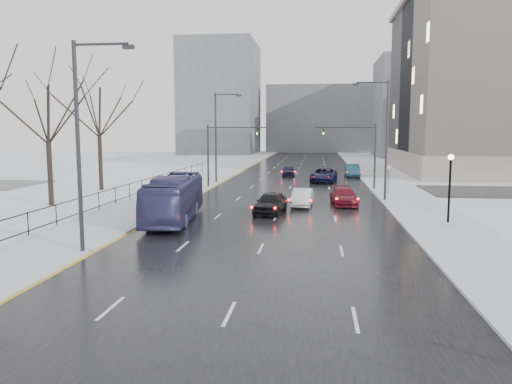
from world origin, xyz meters
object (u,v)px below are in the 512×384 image
at_px(sedan_center_far, 289,171).
at_px(no_uturn_sign, 389,170).
at_px(streetlight_r_mid, 384,134).
at_px(lamppost_r_mid, 450,178).
at_px(tree_park_d, 52,207).
at_px(tree_park_e, 102,191).
at_px(sedan_right_cross, 324,175).
at_px(streetlight_l_far, 218,133).
at_px(mast_signal_left, 218,148).
at_px(sedan_right_distant, 352,170).
at_px(bus, 174,198).
at_px(mast_signal_right, 364,149).
at_px(sedan_right_far, 344,196).
at_px(sedan_right_near, 302,198).
at_px(streetlight_l_near, 82,137).
at_px(sedan_center_near, 271,203).

bearing_deg(sedan_center_far, no_uturn_sign, -63.00).
xyz_separation_m(streetlight_r_mid, lamppost_r_mid, (2.83, -10.00, -2.67)).
distance_m(tree_park_d, sedan_center_far, 32.61).
xyz_separation_m(tree_park_e, no_uturn_sign, (27.40, 0.00, 2.30)).
bearing_deg(sedan_right_cross, tree_park_d, -127.85).
relative_size(streetlight_l_far, no_uturn_sign, 3.70).
relative_size(streetlight_r_mid, no_uturn_sign, 3.70).
bearing_deg(mast_signal_left, lamppost_r_mid, -44.48).
bearing_deg(streetlight_l_far, sedan_right_distant, 33.46).
xyz_separation_m(streetlight_l_far, bus, (1.64, -22.76, -4.12)).
bearing_deg(mast_signal_right, bus, -126.45).
relative_size(bus, sedan_right_far, 2.24).
distance_m(tree_park_e, sedan_right_near, 21.30).
bearing_deg(streetlight_l_far, sedan_right_cross, 14.39).
xyz_separation_m(streetlight_r_mid, sedan_right_distant, (-0.97, 22.16, -4.78)).
height_order(mast_signal_right, sedan_right_far, mast_signal_right).
distance_m(mast_signal_left, sedan_center_far, 15.66).
bearing_deg(streetlight_l_near, mast_signal_right, 61.04).
distance_m(streetlight_l_far, sedan_right_near, 19.18).
distance_m(streetlight_l_near, no_uturn_sign, 29.81).
bearing_deg(streetlight_r_mid, sedan_center_far, 112.53).
height_order(bus, sedan_right_far, bus).
relative_size(streetlight_r_mid, bus, 0.96).
bearing_deg(mast_signal_left, mast_signal_right, 0.00).
bearing_deg(sedan_right_distant, sedan_right_far, -97.50).
distance_m(no_uturn_sign, sedan_right_far, 7.99).
bearing_deg(bus, sedan_right_cross, 62.54).
bearing_deg(sedan_right_cross, tree_park_e, -145.57).
distance_m(mast_signal_left, bus, 18.95).
bearing_deg(sedan_right_far, tree_park_e, 159.46).
relative_size(mast_signal_left, bus, 0.62).
bearing_deg(tree_park_d, streetlight_r_mid, 13.01).
distance_m(streetlight_r_mid, sedan_center_near, 12.38).
xyz_separation_m(streetlight_l_far, no_uturn_sign, (17.37, -8.00, -3.32)).
relative_size(mast_signal_left, sedan_right_far, 1.39).
bearing_deg(lamppost_r_mid, tree_park_d, 172.09).
xyz_separation_m(tree_park_e, streetlight_r_mid, (26.37, -4.00, 5.62)).
distance_m(sedan_right_cross, sedan_center_far, 8.18).
height_order(mast_signal_left, sedan_right_distant, mast_signal_left).
bearing_deg(streetlight_l_near, streetlight_r_mid, 50.76).
relative_size(mast_signal_left, no_uturn_sign, 2.41).
xyz_separation_m(bus, sedan_center_far, (5.62, 32.64, -0.77)).
xyz_separation_m(streetlight_l_near, sedan_center_near, (7.67, 12.59, -4.81)).
xyz_separation_m(tree_park_e, sedan_center_far, (17.29, 17.88, 0.72)).
xyz_separation_m(no_uturn_sign, sedan_right_cross, (-5.70, 10.99, -1.46)).
bearing_deg(mast_signal_left, sedan_right_near, -52.67).
relative_size(tree_park_d, mast_signal_right, 1.92).
xyz_separation_m(mast_signal_left, sedan_right_cross, (10.83, 7.00, -3.27)).
bearing_deg(streetlight_l_near, sedan_right_distant, 69.97).
bearing_deg(sedan_right_distant, mast_signal_left, -137.90).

